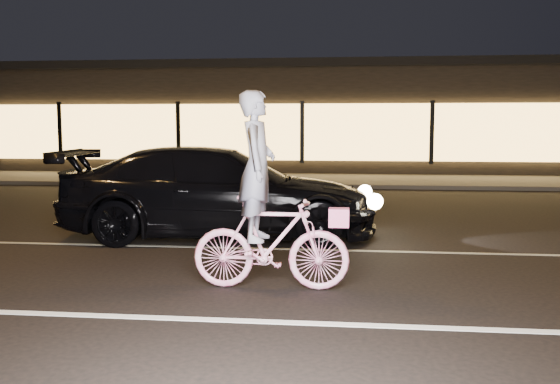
# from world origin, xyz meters

# --- Properties ---
(ground) EXTENTS (90.00, 90.00, 0.00)m
(ground) POSITION_xyz_m (0.00, 0.00, 0.00)
(ground) COLOR black
(ground) RESTS_ON ground
(lane_stripe_near) EXTENTS (60.00, 0.12, 0.01)m
(lane_stripe_near) POSITION_xyz_m (0.00, -1.50, 0.00)
(lane_stripe_near) COLOR silver
(lane_stripe_near) RESTS_ON ground
(lane_stripe_far) EXTENTS (60.00, 0.10, 0.01)m
(lane_stripe_far) POSITION_xyz_m (0.00, 2.00, 0.00)
(lane_stripe_far) COLOR gray
(lane_stripe_far) RESTS_ON ground
(sidewalk) EXTENTS (30.00, 4.00, 0.12)m
(sidewalk) POSITION_xyz_m (0.00, 13.00, 0.06)
(sidewalk) COLOR #383533
(sidewalk) RESTS_ON ground
(storefront) EXTENTS (25.40, 8.42, 4.20)m
(storefront) POSITION_xyz_m (0.00, 18.97, 2.15)
(storefront) COLOR black
(storefront) RESTS_ON ground
(cyclist) EXTENTS (1.81, 0.62, 2.28)m
(cyclist) POSITION_xyz_m (0.80, -0.29, 0.81)
(cyclist) COLOR #FF3E8B
(cyclist) RESTS_ON ground
(sedan) EXTENTS (5.40, 2.59, 1.52)m
(sedan) POSITION_xyz_m (-0.45, 2.92, 0.76)
(sedan) COLOR black
(sedan) RESTS_ON ground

